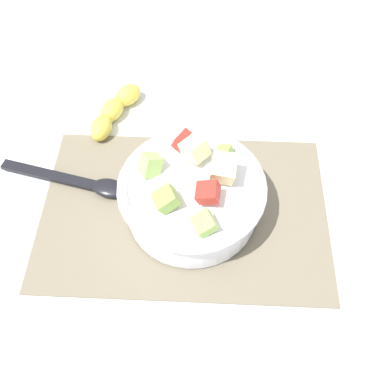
% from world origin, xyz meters
% --- Properties ---
extents(ground_plane, '(2.40, 2.40, 0.00)m').
position_xyz_m(ground_plane, '(0.00, 0.00, 0.00)').
color(ground_plane, silver).
extents(placemat, '(0.45, 0.30, 0.01)m').
position_xyz_m(placemat, '(0.00, 0.00, 0.00)').
color(placemat, '#756B56').
rests_on(placemat, ground_plane).
extents(salad_bowl, '(0.22, 0.22, 0.11)m').
position_xyz_m(salad_bowl, '(-0.01, 0.00, 0.05)').
color(salad_bowl, white).
rests_on(salad_bowl, placemat).
extents(serving_spoon, '(0.22, 0.08, 0.01)m').
position_xyz_m(serving_spoon, '(0.17, -0.04, 0.01)').
color(serving_spoon, black).
rests_on(serving_spoon, placemat).
extents(banana_whole, '(0.09, 0.15, 0.04)m').
position_xyz_m(banana_whole, '(0.14, -0.20, 0.02)').
color(banana_whole, yellow).
rests_on(banana_whole, ground_plane).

